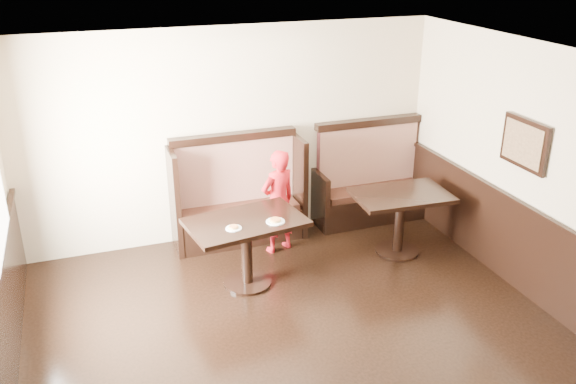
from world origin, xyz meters
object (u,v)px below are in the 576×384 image
booth_neighbor (370,187)px  child (278,201)px  table_main (246,235)px  booth_main (238,202)px  table_neighbor (400,208)px

booth_neighbor → child: size_ratio=1.21×
table_main → booth_neighbor: bearing=19.9°
table_main → child: size_ratio=1.03×
booth_neighbor → child: (-1.55, -0.49, 0.20)m
child → table_main: bearing=29.7°
booth_main → child: size_ratio=1.28×
booth_neighbor → table_neighbor: (-0.12, -1.07, 0.14)m
booth_main → booth_neighbor: 1.95m
table_main → child: child is taller
booth_neighbor → booth_main: bearing=179.9°
booth_main → table_neighbor: bearing=-30.4°
child → booth_main: bearing=-69.1°
booth_neighbor → table_neighbor: size_ratio=1.34×
child → table_neighbor: bearing=139.4°
booth_neighbor → table_main: bearing=-151.5°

